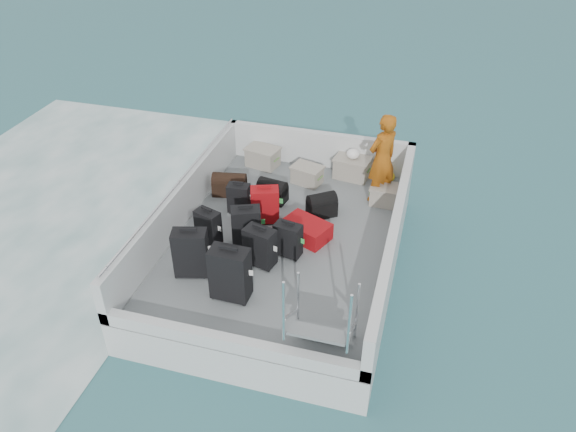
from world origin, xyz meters
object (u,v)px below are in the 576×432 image
(suitcase_2, at_px, (239,199))
(suitcase_1, at_px, (208,227))
(suitcase_7, at_px, (288,240))
(crate_0, at_px, (263,158))
(suitcase_6, at_px, (260,247))
(suitcase_8, at_px, (306,230))
(suitcase_3, at_px, (230,274))
(suitcase_4, at_px, (246,227))
(crate_3, at_px, (386,196))
(crate_2, at_px, (352,168))
(crate_1, at_px, (307,175))
(suitcase_0, at_px, (191,253))
(suitcase_5, at_px, (265,205))
(passenger, at_px, (382,159))

(suitcase_2, bearing_deg, suitcase_1, -103.85)
(suitcase_7, distance_m, crate_0, 2.82)
(suitcase_6, bearing_deg, suitcase_8, 73.90)
(suitcase_1, bearing_deg, suitcase_2, 98.12)
(suitcase_3, relative_size, suitcase_6, 1.29)
(suitcase_4, xyz_separation_m, crate_0, (-0.52, 2.44, -0.16))
(crate_3, bearing_deg, suitcase_2, -158.41)
(crate_0, xyz_separation_m, crate_2, (1.73, 0.04, 0.01))
(suitcase_4, relative_size, suitcase_6, 1.05)
(suitcase_4, relative_size, suitcase_8, 0.91)
(crate_0, bearing_deg, crate_1, -21.59)
(suitcase_8, bearing_deg, crate_2, 13.48)
(suitcase_0, xyz_separation_m, suitcase_2, (0.11, 1.70, -0.11))
(suitcase_1, bearing_deg, suitcase_8, 39.18)
(suitcase_5, distance_m, suitcase_7, 0.98)
(suitcase_6, xyz_separation_m, suitcase_7, (0.34, 0.31, -0.03))
(suitcase_1, relative_size, crate_0, 1.01)
(suitcase_4, distance_m, crate_3, 2.62)
(crate_2, relative_size, crate_3, 1.16)
(suitcase_4, distance_m, crate_0, 2.50)
(passenger, bearing_deg, suitcase_1, -9.91)
(suitcase_8, relative_size, crate_0, 1.26)
(crate_0, height_order, crate_3, crate_0)
(suitcase_7, bearing_deg, suitcase_1, -167.86)
(suitcase_2, bearing_deg, suitcase_7, -42.61)
(suitcase_3, bearing_deg, suitcase_4, 100.40)
(suitcase_1, height_order, suitcase_3, suitcase_3)
(suitcase_4, xyz_separation_m, crate_2, (1.21, 2.48, -0.15))
(suitcase_0, relative_size, suitcase_8, 1.04)
(suitcase_2, xyz_separation_m, suitcase_4, (0.41, -0.81, 0.06))
(suitcase_4, height_order, crate_3, suitcase_4)
(suitcase_4, height_order, suitcase_8, suitcase_4)
(suitcase_0, bearing_deg, suitcase_4, 44.83)
(suitcase_4, xyz_separation_m, suitcase_7, (0.70, -0.10, -0.05))
(suitcase_6, relative_size, suitcase_7, 1.11)
(suitcase_3, xyz_separation_m, suitcase_4, (-0.19, 1.20, -0.07))
(suitcase_4, height_order, suitcase_7, suitcase_4)
(suitcase_3, distance_m, crate_0, 3.71)
(suitcase_2, bearing_deg, crate_0, 90.22)
(suitcase_2, relative_size, suitcase_5, 0.85)
(suitcase_0, height_order, crate_2, suitcase_0)
(suitcase_1, xyz_separation_m, suitcase_8, (1.44, 0.55, -0.15))
(suitcase_3, relative_size, suitcase_4, 1.22)
(suitcase_1, distance_m, suitcase_8, 1.54)
(suitcase_3, bearing_deg, crate_2, 75.85)
(crate_0, bearing_deg, suitcase_5, -70.91)
(crate_1, bearing_deg, suitcase_7, -83.56)
(suitcase_1, relative_size, suitcase_6, 0.93)
(suitcase_0, relative_size, suitcase_5, 1.20)
(crate_1, relative_size, crate_2, 0.83)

